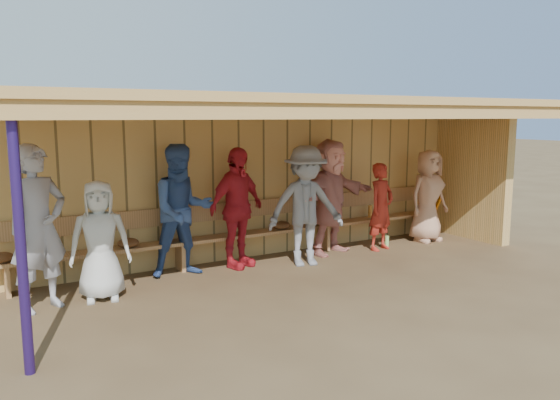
# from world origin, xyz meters

# --- Properties ---
(ground) EXTENTS (90.00, 90.00, 0.00)m
(ground) POSITION_xyz_m (0.00, 0.00, 0.00)
(ground) COLOR brown
(ground) RESTS_ON ground
(player_a) EXTENTS (0.84, 0.73, 1.96)m
(player_a) POSITION_xyz_m (-3.27, 0.32, 0.98)
(player_a) COLOR #9B9AA2
(player_a) RESTS_ON ground
(player_b) EXTENTS (0.81, 0.61, 1.50)m
(player_b) POSITION_xyz_m (-2.59, 0.32, 0.75)
(player_b) COLOR silver
(player_b) RESTS_ON ground
(player_c) EXTENTS (0.97, 0.78, 1.88)m
(player_c) POSITION_xyz_m (-1.33, 0.81, 0.94)
(player_c) COLOR #365394
(player_c) RESTS_ON ground
(player_d) EXTENTS (1.15, 0.80, 1.81)m
(player_d) POSITION_xyz_m (-0.48, 0.81, 0.91)
(player_d) COLOR red
(player_d) RESTS_ON ground
(player_e) EXTENTS (1.31, 0.95, 1.83)m
(player_e) POSITION_xyz_m (0.48, 0.39, 0.92)
(player_e) COLOR gray
(player_e) RESTS_ON ground
(player_f) EXTENTS (1.85, 1.05, 1.90)m
(player_f) POSITION_xyz_m (1.23, 0.81, 0.95)
(player_f) COLOR #DF8A7D
(player_f) RESTS_ON ground
(player_g) EXTENTS (0.61, 0.47, 1.48)m
(player_g) POSITION_xyz_m (2.11, 0.56, 0.74)
(player_g) COLOR #A9271B
(player_g) RESTS_ON ground
(player_h) EXTENTS (0.83, 0.55, 1.67)m
(player_h) POSITION_xyz_m (3.27, 0.63, 0.83)
(player_h) COLOR tan
(player_h) RESTS_ON ground
(dugout_structure) EXTENTS (8.80, 3.20, 2.50)m
(dugout_structure) POSITION_xyz_m (0.39, 0.69, 1.69)
(dugout_structure) COLOR tan
(dugout_structure) RESTS_ON ground
(bench) EXTENTS (7.60, 0.34, 0.93)m
(bench) POSITION_xyz_m (0.00, 1.12, 0.53)
(bench) COLOR #B5824D
(bench) RESTS_ON ground
(dugout_equipment) EXTENTS (7.52, 0.62, 0.80)m
(dugout_equipment) POSITION_xyz_m (-0.85, 0.99, 0.49)
(dugout_equipment) COLOR orange
(dugout_equipment) RESTS_ON ground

